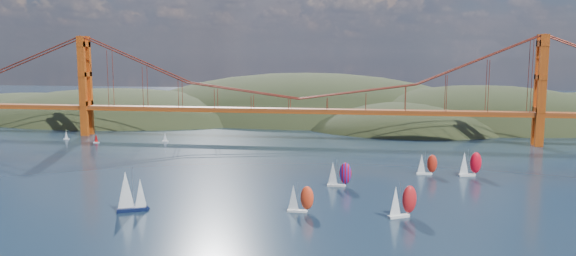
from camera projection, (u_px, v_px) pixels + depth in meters
The scene contains 11 objects.
headlands at pixel (382, 137), 389.19m from camera, with size 725.00×225.00×96.00m.
bridge at pixel (296, 79), 293.88m from camera, with size 552.00×12.00×55.00m.
sloop_navy at pixel (130, 192), 163.92m from camera, with size 9.17×7.05×13.39m.
racer_0 at pixel (300, 198), 163.44m from camera, with size 7.71×3.08×8.91m.
racer_1 at pixel (402, 201), 158.31m from camera, with size 9.01×7.06×10.23m.
racer_3 at pixel (470, 163), 210.92m from camera, with size 9.20×5.66×10.30m.
racer_5 at pixel (427, 164), 213.43m from camera, with size 7.76×3.41×8.80m.
racer_rwb at pixel (339, 174), 194.49m from camera, with size 8.35×3.34×9.66m.
distant_boat_1 at pixel (66, 135), 299.32m from camera, with size 3.00×2.00×4.70m.
distant_boat_2 at pixel (96, 138), 287.99m from camera, with size 3.00×2.00×4.70m.
distant_boat_3 at pixel (165, 137), 291.70m from camera, with size 3.00×2.00×4.70m.
Camera 1 is at (38.86, -111.86, 46.57)m, focal length 35.00 mm.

